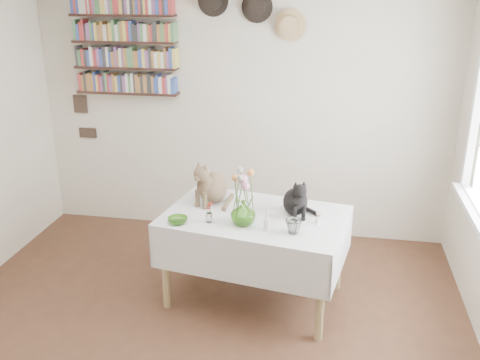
% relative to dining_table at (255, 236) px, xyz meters
% --- Properties ---
extents(room, '(4.08, 4.58, 2.58)m').
position_rel_dining_table_xyz_m(room, '(-0.34, -0.98, 0.70)').
color(room, brown).
rests_on(room, ground).
extents(dining_table, '(1.50, 1.10, 0.73)m').
position_rel_dining_table_xyz_m(dining_table, '(0.00, 0.00, 0.00)').
color(dining_table, white).
rests_on(dining_table, room).
extents(tabby_cat, '(0.37, 0.40, 0.37)m').
position_rel_dining_table_xyz_m(tabby_cat, '(-0.38, 0.21, 0.37)').
color(tabby_cat, olive).
rests_on(tabby_cat, dining_table).
extents(black_cat, '(0.28, 0.32, 0.31)m').
position_rel_dining_table_xyz_m(black_cat, '(0.30, 0.08, 0.34)').
color(black_cat, black).
rests_on(black_cat, dining_table).
extents(flower_vase, '(0.24, 0.24, 0.19)m').
position_rel_dining_table_xyz_m(flower_vase, '(-0.06, -0.19, 0.28)').
color(flower_vase, '#80C64C').
rests_on(flower_vase, dining_table).
extents(green_bowl, '(0.20, 0.20, 0.05)m').
position_rel_dining_table_xyz_m(green_bowl, '(-0.54, -0.25, 0.20)').
color(green_bowl, '#80C64C').
rests_on(green_bowl, dining_table).
extents(drinking_glass, '(0.12, 0.12, 0.11)m').
position_rel_dining_table_xyz_m(drinking_glass, '(0.31, -0.27, 0.23)').
color(drinking_glass, white).
rests_on(drinking_glass, dining_table).
extents(candlestick, '(0.04, 0.04, 0.16)m').
position_rel_dining_table_xyz_m(candlestick, '(0.12, -0.25, 0.23)').
color(candlestick, white).
rests_on(candlestick, dining_table).
extents(berry_jar, '(0.04, 0.04, 0.18)m').
position_rel_dining_table_xyz_m(berry_jar, '(-0.32, -0.18, 0.26)').
color(berry_jar, white).
rests_on(berry_jar, dining_table).
extents(porcelain_figurine, '(0.05, 0.05, 0.10)m').
position_rel_dining_table_xyz_m(porcelain_figurine, '(0.48, -0.08, 0.22)').
color(porcelain_figurine, white).
rests_on(porcelain_figurine, dining_table).
extents(flower_bouquet, '(0.17, 0.12, 0.39)m').
position_rel_dining_table_xyz_m(flower_bouquet, '(-0.06, -0.17, 0.52)').
color(flower_bouquet, '#4C7233').
rests_on(flower_bouquet, flower_vase).
extents(bookshelf_unit, '(1.00, 0.16, 0.91)m').
position_rel_dining_table_xyz_m(bookshelf_unit, '(-1.44, 1.18, 1.29)').
color(bookshelf_unit, '#331B15').
rests_on(bookshelf_unit, room).
extents(wall_hats, '(0.98, 0.09, 0.48)m').
position_rel_dining_table_xyz_m(wall_hats, '(-0.22, 1.21, 1.61)').
color(wall_hats, black).
rests_on(wall_hats, room).
extents(wall_art_plaques, '(0.21, 0.02, 0.44)m').
position_rel_dining_table_xyz_m(wall_art_plaques, '(-1.96, 1.25, 0.57)').
color(wall_art_plaques, '#38281E').
rests_on(wall_art_plaques, room).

